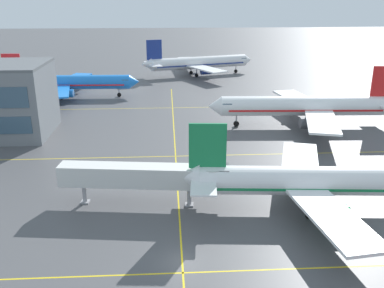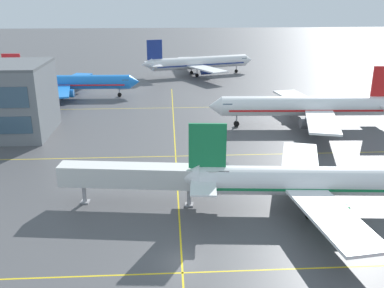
{
  "view_description": "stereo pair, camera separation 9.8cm",
  "coord_description": "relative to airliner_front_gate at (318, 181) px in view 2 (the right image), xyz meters",
  "views": [
    {
      "loc": [
        -1.21,
        -38.02,
        26.59
      ],
      "look_at": [
        2.43,
        23.86,
        4.42
      ],
      "focal_mm": 40.15,
      "sensor_mm": 36.0,
      "label": 1
    },
    {
      "loc": [
        -1.11,
        -38.03,
        26.59
      ],
      "look_at": [
        2.43,
        23.86,
        4.42
      ],
      "focal_mm": 40.15,
      "sensor_mm": 36.0,
      "label": 2
    }
  ],
  "objects": [
    {
      "name": "ground_plane",
      "position": [
        -17.63,
        -10.4,
        -3.91
      ],
      "size": [
        600.0,
        600.0,
        0.0
      ],
      "primitive_type": "plane",
      "color": "#4C4C4F"
    },
    {
      "name": "airliner_front_gate",
      "position": [
        0.0,
        0.0,
        0.0
      ],
      "size": [
        36.86,
        31.69,
        11.45
      ],
      "color": "white",
      "rests_on": "ground"
    },
    {
      "name": "airliner_second_row",
      "position": [
        9.68,
        35.51,
        0.36
      ],
      "size": [
        40.18,
        34.67,
        12.5
      ],
      "color": "white",
      "rests_on": "ground"
    },
    {
      "name": "airliner_third_row",
      "position": [
        -44.76,
        64.75,
        0.0
      ],
      "size": [
        36.8,
        31.81,
        11.46
      ],
      "color": "blue",
      "rests_on": "ground"
    },
    {
      "name": "airliner_far_left_stand",
      "position": [
        -8.46,
        93.8,
        0.23
      ],
      "size": [
        38.32,
        32.71,
        12.14
      ],
      "color": "white",
      "rests_on": "ground"
    },
    {
      "name": "taxiway_markings",
      "position": [
        -17.63,
        19.82,
        -3.91
      ],
      "size": [
        157.33,
        106.31,
        0.01
      ],
      "color": "yellow",
      "rests_on": "ground"
    },
    {
      "name": "jet_bridge",
      "position": [
        -20.65,
        2.44,
        0.15
      ],
      "size": [
        22.13,
        5.38,
        5.58
      ],
      "color": "silver",
      "rests_on": "ground"
    }
  ]
}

